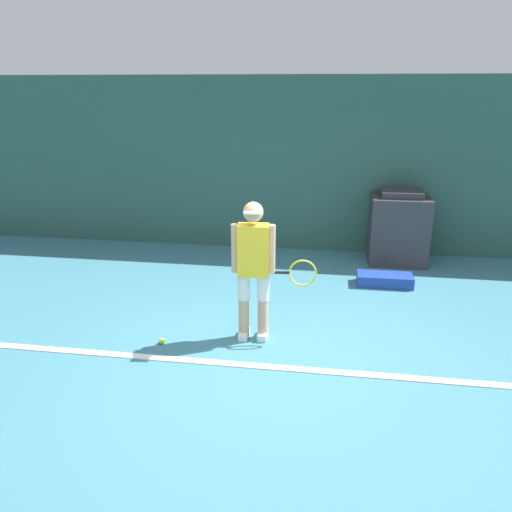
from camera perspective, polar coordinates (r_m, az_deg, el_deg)
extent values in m
plane|color=teal|center=(5.43, 1.93, -11.78)|extent=(24.00, 24.00, 0.00)
cube|color=#2D564C|center=(8.66, 5.14, 10.21)|extent=(24.00, 0.10, 2.94)
cube|color=white|center=(5.29, 1.73, -12.58)|extent=(21.60, 0.10, 0.01)
cylinder|color=tan|center=(5.76, -1.40, -7.12)|extent=(0.12, 0.12, 0.48)
cylinder|color=white|center=(5.60, -1.43, -3.54)|extent=(0.14, 0.14, 0.30)
cube|color=white|center=(5.85, -1.38, -8.90)|extent=(0.10, 0.24, 0.08)
cylinder|color=tan|center=(5.75, 0.80, -7.19)|extent=(0.12, 0.12, 0.48)
cylinder|color=white|center=(5.59, 0.82, -3.60)|extent=(0.14, 0.14, 0.30)
cube|color=white|center=(5.84, 0.79, -8.96)|extent=(0.10, 0.24, 0.08)
cube|color=yellow|center=(5.44, -0.31, 0.68)|extent=(0.36, 0.23, 0.58)
sphere|color=tan|center=(5.32, -0.32, 5.05)|extent=(0.22, 0.22, 0.22)
cube|color=white|center=(5.22, -0.40, 5.00)|extent=(0.19, 0.14, 0.02)
cylinder|color=tan|center=(5.45, -2.38, 0.88)|extent=(0.09, 0.09, 0.54)
cylinder|color=tan|center=(5.43, 1.76, 0.80)|extent=(0.09, 0.09, 0.54)
cylinder|color=black|center=(5.51, 2.79, -1.89)|extent=(0.21, 0.05, 0.03)
torus|color=yellow|center=(5.52, 5.36, -1.95)|extent=(0.31, 0.05, 0.31)
sphere|color=#D1E533|center=(5.81, -10.70, -9.53)|extent=(0.07, 0.07, 0.07)
cube|color=#333338|center=(8.44, 15.93, 2.92)|extent=(0.91, 0.75, 1.10)
cube|color=#333338|center=(8.31, 16.30, 6.89)|extent=(0.64, 0.53, 0.10)
cube|color=#1E3D99|center=(7.53, 14.48, -2.63)|extent=(0.79, 0.35, 0.17)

